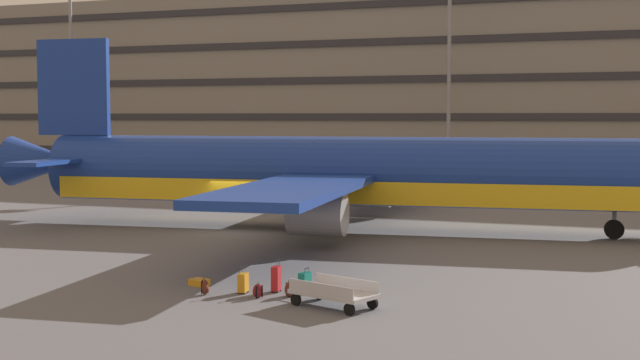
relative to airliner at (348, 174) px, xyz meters
The scene contains 13 objects.
ground_plane 6.34m from the airliner, 156.69° to the right, with size 600.00×600.00×0.00m, color #5B5B60.
terminal_structure 52.05m from the airliner, 95.79° to the left, with size 167.39×16.38×18.83m.
airliner is the anchor object (origin of this frame).
light_mast_far_left 60.15m from the airliner, 139.37° to the left, with size 1.80×0.50×20.04m.
light_mast_left 39.77m from the airliner, 94.81° to the left, with size 1.80×0.50×19.06m.
suitcase_navy 16.12m from the airliner, 83.66° to the right, with size 0.29×0.45×0.87m.
suitcase_purple 15.43m from the airliner, 90.76° to the right, with size 0.74×0.65×0.22m.
suitcase_teal 15.68m from the airliner, 80.04° to the right, with size 0.27×0.42×1.06m.
suitcase_upright 15.79m from the airliner, 76.47° to the right, with size 0.32×0.50×0.84m.
backpack_black 16.43m from the airliner, 77.90° to the right, with size 0.37×0.33×0.54m.
backpack_scuffed 16.71m from the airliner, 87.48° to the right, with size 0.33×0.38×0.55m.
backpack_orange 16.72m from the airliner, 81.27° to the right, with size 0.40×0.41×0.50m.
baggage_cart 17.68m from the airliner, 72.74° to the right, with size 3.33×2.11×0.82m.
Camera 1 is at (19.03, -38.64, 5.75)m, focal length 48.54 mm.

